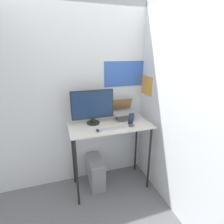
{
  "coord_description": "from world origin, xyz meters",
  "views": [
    {
      "loc": [
        -0.65,
        -1.81,
        1.93
      ],
      "look_at": [
        0.02,
        0.26,
        1.18
      ],
      "focal_mm": 28.0,
      "sensor_mm": 36.0,
      "label": 1
    }
  ],
  "objects_px": {
    "cell_phone": "(131,122)",
    "mouse": "(98,130)",
    "laptop": "(124,114)",
    "keyboard": "(114,128)",
    "monitor": "(93,107)",
    "computer_tower": "(96,172)"
  },
  "relations": [
    {
      "from": "laptop",
      "to": "computer_tower",
      "type": "xyz_separation_m",
      "value": [
        -0.46,
        -0.06,
        -0.87
      ]
    },
    {
      "from": "monitor",
      "to": "laptop",
      "type": "bearing_deg",
      "value": 3.21
    },
    {
      "from": "laptop",
      "to": "computer_tower",
      "type": "distance_m",
      "value": 0.98
    },
    {
      "from": "laptop",
      "to": "mouse",
      "type": "relative_size",
      "value": 4.86
    },
    {
      "from": "laptop",
      "to": "computer_tower",
      "type": "bearing_deg",
      "value": -173.1
    },
    {
      "from": "cell_phone",
      "to": "computer_tower",
      "type": "xyz_separation_m",
      "value": [
        -0.46,
        0.21,
        -0.84
      ]
    },
    {
      "from": "monitor",
      "to": "keyboard",
      "type": "relative_size",
      "value": 1.64
    },
    {
      "from": "laptop",
      "to": "computer_tower",
      "type": "relative_size",
      "value": 0.73
    },
    {
      "from": "keyboard",
      "to": "mouse",
      "type": "xyz_separation_m",
      "value": [
        -0.22,
        -0.0,
        0.01
      ]
    },
    {
      "from": "keyboard",
      "to": "cell_phone",
      "type": "xyz_separation_m",
      "value": [
        0.25,
        0.02,
        0.05
      ]
    },
    {
      "from": "monitor",
      "to": "cell_phone",
      "type": "bearing_deg",
      "value": -27.53
    },
    {
      "from": "cell_phone",
      "to": "computer_tower",
      "type": "relative_size",
      "value": 0.41
    },
    {
      "from": "monitor",
      "to": "mouse",
      "type": "height_order",
      "value": "monitor"
    },
    {
      "from": "laptop",
      "to": "keyboard",
      "type": "distance_m",
      "value": 0.39
    },
    {
      "from": "cell_phone",
      "to": "mouse",
      "type": "bearing_deg",
      "value": -176.73
    },
    {
      "from": "computer_tower",
      "to": "keyboard",
      "type": "bearing_deg",
      "value": -48.54
    },
    {
      "from": "monitor",
      "to": "cell_phone",
      "type": "relative_size",
      "value": 3.17
    },
    {
      "from": "mouse",
      "to": "cell_phone",
      "type": "xyz_separation_m",
      "value": [
        0.46,
        0.03,
        0.04
      ]
    },
    {
      "from": "laptop",
      "to": "cell_phone",
      "type": "height_order",
      "value": "laptop"
    },
    {
      "from": "monitor",
      "to": "cell_phone",
      "type": "height_order",
      "value": "monitor"
    },
    {
      "from": "laptop",
      "to": "monitor",
      "type": "xyz_separation_m",
      "value": [
        -0.47,
        -0.03,
        0.15
      ]
    },
    {
      "from": "keyboard",
      "to": "cell_phone",
      "type": "height_order",
      "value": "cell_phone"
    }
  ]
}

